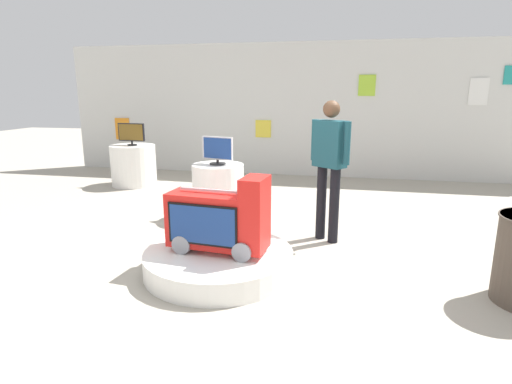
{
  "coord_description": "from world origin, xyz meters",
  "views": [
    {
      "loc": [
        0.9,
        -3.77,
        1.81
      ],
      "look_at": [
        -0.1,
        0.94,
        0.64
      ],
      "focal_mm": 29.08,
      "sensor_mm": 36.0,
      "label": 1
    }
  ],
  "objects": [
    {
      "name": "tv_on_center_rear",
      "position": [
        -3.14,
        3.61,
        1.03
      ],
      "size": [
        0.55,
        0.18,
        0.42
      ],
      "color": "black",
      "rests_on": "display_pedestal_center_rear"
    },
    {
      "name": "tv_on_left_rear",
      "position": [
        -0.86,
        1.86,
        1.0
      ],
      "size": [
        0.49,
        0.23,
        0.4
      ],
      "color": "black",
      "rests_on": "display_pedestal_left_rear"
    },
    {
      "name": "display_pedestal_center_rear",
      "position": [
        -3.14,
        3.62,
        0.4
      ],
      "size": [
        0.87,
        0.87,
        0.79
      ],
      "primitive_type": "cylinder",
      "color": "white",
      "rests_on": "ground"
    },
    {
      "name": "back_wall_display",
      "position": [
        0.0,
        5.31,
        1.41
      ],
      "size": [
        10.73,
        0.13,
        2.82
      ],
      "color": "silver",
      "rests_on": "ground"
    },
    {
      "name": "ground_plane",
      "position": [
        0.0,
        0.0,
        0.0
      ],
      "size": [
        30.0,
        30.0,
        0.0
      ],
      "primitive_type": "plane",
      "color": "#A8A091"
    },
    {
      "name": "main_display_pedestal",
      "position": [
        -0.3,
        0.03,
        0.11
      ],
      "size": [
        1.53,
        1.53,
        0.22
      ],
      "primitive_type": "cylinder",
      "color": "white",
      "rests_on": "ground"
    },
    {
      "name": "novelty_firetruck_tv",
      "position": [
        -0.28,
        0.02,
        0.55
      ],
      "size": [
        1.03,
        0.51,
        0.79
      ],
      "color": "gray",
      "rests_on": "main_display_pedestal"
    },
    {
      "name": "shopper_browsing_near_truck",
      "position": [
        0.74,
        1.21,
        1.01
      ],
      "size": [
        0.47,
        0.39,
        1.71
      ],
      "color": "black",
      "rests_on": "ground"
    },
    {
      "name": "display_pedestal_left_rear",
      "position": [
        -0.86,
        1.86,
        0.4
      ],
      "size": [
        0.75,
        0.75,
        0.79
      ],
      "primitive_type": "cylinder",
      "color": "white",
      "rests_on": "ground"
    }
  ]
}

